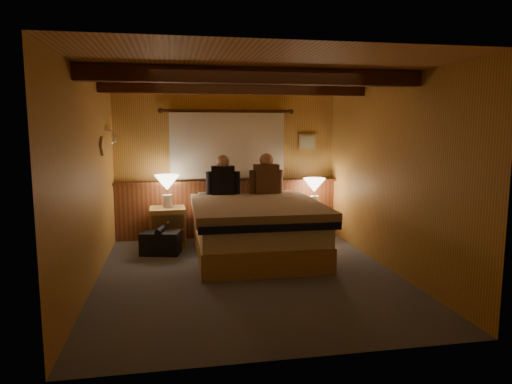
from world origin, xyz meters
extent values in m
plane|color=#484E56|center=(0.00, 0.00, 0.00)|extent=(4.20, 4.20, 0.00)
plane|color=tan|center=(0.00, 0.00, 2.40)|extent=(4.20, 4.20, 0.00)
plane|color=gold|center=(0.00, 2.10, 1.20)|extent=(3.60, 0.00, 3.60)
plane|color=gold|center=(-1.80, 0.00, 1.20)|extent=(0.00, 4.20, 4.20)
plane|color=gold|center=(1.80, 0.00, 1.20)|extent=(0.00, 4.20, 4.20)
plane|color=gold|center=(0.00, -2.10, 1.20)|extent=(3.60, 0.00, 3.60)
cube|color=brown|center=(0.00, 2.04, 0.45)|extent=(3.60, 0.12, 0.90)
cube|color=brown|center=(0.00, 1.98, 0.92)|extent=(3.60, 0.22, 0.04)
cylinder|color=#422410|center=(0.00, 2.02, 2.05)|extent=(2.10, 0.05, 0.05)
sphere|color=#422410|center=(-1.05, 2.02, 2.05)|extent=(0.08, 0.08, 0.08)
sphere|color=#422410|center=(1.05, 2.02, 2.05)|extent=(0.08, 0.08, 0.08)
cube|color=white|center=(0.00, 2.03, 1.50)|extent=(1.85, 0.08, 1.05)
cube|color=#422410|center=(0.00, -0.60, 2.31)|extent=(3.60, 0.15, 0.16)
cube|color=#422410|center=(0.00, 0.90, 2.31)|extent=(3.60, 0.15, 0.16)
cylinder|color=silver|center=(-1.74, 1.60, 1.75)|extent=(0.03, 0.55, 0.03)
torus|color=silver|center=(-1.71, 1.45, 1.63)|extent=(0.01, 0.21, 0.21)
torus|color=silver|center=(-1.71, 1.68, 1.63)|extent=(0.01, 0.21, 0.21)
cube|color=tan|center=(1.35, 2.08, 1.55)|extent=(0.30, 0.03, 0.25)
cube|color=beige|center=(1.35, 2.06, 1.55)|extent=(0.24, 0.01, 0.19)
cube|color=tan|center=(0.25, 0.89, 0.16)|extent=(1.66, 2.20, 0.33)
cube|color=white|center=(0.25, 0.89, 0.46)|extent=(1.62, 2.16, 0.26)
cube|color=black|center=(0.24, 0.61, 0.62)|extent=(1.72, 1.77, 0.09)
cube|color=#D49492|center=(0.24, 0.75, 0.70)|extent=(1.76, 1.99, 0.13)
cube|color=white|center=(-0.16, 1.74, 0.68)|extent=(0.66, 0.38, 0.18)
cube|color=white|center=(0.67, 1.74, 0.68)|extent=(0.66, 0.38, 0.18)
cube|color=tan|center=(-0.98, 1.63, 0.29)|extent=(0.54, 0.49, 0.58)
cube|color=brown|center=(-0.97, 1.41, 0.41)|extent=(0.48, 0.03, 0.20)
cube|color=brown|center=(-0.97, 1.41, 0.17)|extent=(0.48, 0.03, 0.20)
cylinder|color=silver|center=(-0.97, 1.41, 0.41)|extent=(0.03, 0.03, 0.03)
cylinder|color=silver|center=(-0.97, 1.41, 0.17)|extent=(0.03, 0.03, 0.03)
cube|color=tan|center=(1.34, 1.77, 0.25)|extent=(0.53, 0.50, 0.51)
cube|color=brown|center=(1.30, 1.58, 0.35)|extent=(0.41, 0.10, 0.18)
cube|color=brown|center=(1.30, 1.58, 0.15)|extent=(0.41, 0.10, 0.18)
cylinder|color=silver|center=(1.30, 1.58, 0.35)|extent=(0.04, 0.04, 0.03)
cylinder|color=silver|center=(1.30, 1.58, 0.15)|extent=(0.04, 0.04, 0.03)
cylinder|color=white|center=(-0.97, 1.68, 0.68)|extent=(0.15, 0.15, 0.19)
cylinder|color=silver|center=(-0.97, 1.68, 0.80)|extent=(0.03, 0.03, 0.10)
cone|color=#FFEAC6|center=(-0.97, 1.68, 0.96)|extent=(0.38, 0.38, 0.23)
cylinder|color=white|center=(1.37, 1.72, 0.60)|extent=(0.14, 0.14, 0.18)
cylinder|color=silver|center=(1.37, 1.72, 0.71)|extent=(0.02, 0.02, 0.10)
cone|color=#FFEAC6|center=(1.37, 1.72, 0.86)|extent=(0.36, 0.36, 0.22)
cube|color=black|center=(-0.12, 1.63, 0.97)|extent=(0.37, 0.24, 0.47)
cylinder|color=black|center=(-0.33, 1.65, 0.93)|extent=(0.11, 0.11, 0.37)
cylinder|color=black|center=(0.08, 1.61, 0.93)|extent=(0.11, 0.11, 0.37)
sphere|color=tan|center=(-0.12, 1.63, 1.27)|extent=(0.21, 0.21, 0.21)
cube|color=#4B321E|center=(0.55, 1.62, 0.98)|extent=(0.38, 0.24, 0.49)
cylinder|color=#4B321E|center=(0.34, 1.60, 0.94)|extent=(0.12, 0.12, 0.39)
cylinder|color=#4B321E|center=(0.77, 1.63, 0.94)|extent=(0.12, 0.12, 0.39)
sphere|color=tan|center=(0.55, 1.62, 1.29)|extent=(0.21, 0.21, 0.21)
cube|color=black|center=(-1.08, 1.13, 0.16)|extent=(0.60, 0.44, 0.32)
cylinder|color=black|center=(-1.08, 1.13, 0.34)|extent=(0.16, 0.33, 0.09)
camera|label=1|loc=(-0.87, -5.32, 1.78)|focal=32.00mm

